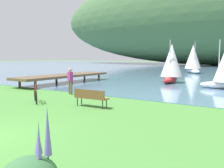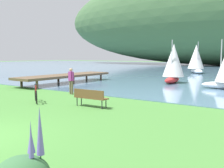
{
  "view_description": "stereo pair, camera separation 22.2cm",
  "coord_description": "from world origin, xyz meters",
  "px_view_note": "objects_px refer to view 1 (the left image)",
  "views": [
    {
      "loc": [
        7.82,
        -3.9,
        2.51
      ],
      "look_at": [
        0.05,
        7.5,
        1.0
      ],
      "focal_mm": 41.61,
      "sensor_mm": 36.0,
      "label": 1
    },
    {
      "loc": [
        8.0,
        -3.77,
        2.51
      ],
      "look_at": [
        0.05,
        7.5,
        1.0
      ],
      "focal_mm": 41.61,
      "sensor_mm": 36.0,
      "label": 2
    }
  ],
  "objects_px": {
    "person_at_shoreline": "(70,79)",
    "sailboat_far_off": "(171,63)",
    "bicycle_leaning_near_bench": "(36,95)",
    "park_bench_near_camera": "(91,97)",
    "sailboat_toward_hillside": "(193,58)"
  },
  "relations": [
    {
      "from": "person_at_shoreline",
      "to": "sailboat_toward_hillside",
      "type": "relative_size",
      "value": 0.39
    },
    {
      "from": "bicycle_leaning_near_bench",
      "to": "person_at_shoreline",
      "type": "xyz_separation_m",
      "value": [
        -0.51,
        3.23,
        0.58
      ]
    },
    {
      "from": "sailboat_toward_hillside",
      "to": "sailboat_far_off",
      "type": "xyz_separation_m",
      "value": [
        2.4,
        -14.28,
        -0.25
      ]
    },
    {
      "from": "park_bench_near_camera",
      "to": "bicycle_leaning_near_bench",
      "type": "distance_m",
      "value": 3.32
    },
    {
      "from": "bicycle_leaning_near_bench",
      "to": "person_at_shoreline",
      "type": "height_order",
      "value": "person_at_shoreline"
    },
    {
      "from": "sailboat_toward_hillside",
      "to": "park_bench_near_camera",
      "type": "bearing_deg",
      "value": -82.96
    },
    {
      "from": "park_bench_near_camera",
      "to": "sailboat_far_off",
      "type": "bearing_deg",
      "value": 94.24
    },
    {
      "from": "sailboat_toward_hillside",
      "to": "sailboat_far_off",
      "type": "relative_size",
      "value": 1.13
    },
    {
      "from": "bicycle_leaning_near_bench",
      "to": "person_at_shoreline",
      "type": "distance_m",
      "value": 3.33
    },
    {
      "from": "person_at_shoreline",
      "to": "bicycle_leaning_near_bench",
      "type": "bearing_deg",
      "value": -81.07
    },
    {
      "from": "park_bench_near_camera",
      "to": "person_at_shoreline",
      "type": "height_order",
      "value": "person_at_shoreline"
    },
    {
      "from": "park_bench_near_camera",
      "to": "sailboat_far_off",
      "type": "relative_size",
      "value": 0.47
    },
    {
      "from": "park_bench_near_camera",
      "to": "bicycle_leaning_near_bench",
      "type": "height_order",
      "value": "bicycle_leaning_near_bench"
    },
    {
      "from": "person_at_shoreline",
      "to": "sailboat_far_off",
      "type": "bearing_deg",
      "value": 74.84
    },
    {
      "from": "sailboat_far_off",
      "to": "person_at_shoreline",
      "type": "bearing_deg",
      "value": -105.16
    }
  ]
}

